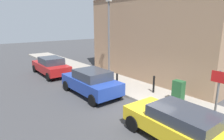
{
  "coord_description": "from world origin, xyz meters",
  "views": [
    {
      "loc": [
        -6.59,
        -5.87,
        4.16
      ],
      "look_at": [
        0.99,
        3.58,
        1.2
      ],
      "focal_mm": 30.53,
      "sensor_mm": 36.0,
      "label": 1
    }
  ],
  "objects_px": {
    "bollard_far_kerb": "(117,81)",
    "lamppost": "(109,36)",
    "street_sign": "(218,91)",
    "car_yellow": "(182,125)",
    "bollard_near_cabinet": "(154,84)",
    "car_blue": "(91,82)",
    "car_red": "(51,66)",
    "utility_cabinet": "(178,92)"
  },
  "relations": [
    {
      "from": "car_yellow",
      "to": "bollard_far_kerb",
      "type": "height_order",
      "value": "car_yellow"
    },
    {
      "from": "bollard_near_cabinet",
      "to": "street_sign",
      "type": "relative_size",
      "value": 0.45
    },
    {
      "from": "bollard_far_kerb",
      "to": "street_sign",
      "type": "bearing_deg",
      "value": -88.5
    },
    {
      "from": "car_yellow",
      "to": "lamppost",
      "type": "xyz_separation_m",
      "value": [
        3.02,
        8.06,
        2.6
      ]
    },
    {
      "from": "bollard_near_cabinet",
      "to": "lamppost",
      "type": "distance_m",
      "value": 5.06
    },
    {
      "from": "car_red",
      "to": "street_sign",
      "type": "relative_size",
      "value": 1.97
    },
    {
      "from": "car_yellow",
      "to": "car_red",
      "type": "distance_m",
      "value": 12.01
    },
    {
      "from": "car_yellow",
      "to": "car_blue",
      "type": "height_order",
      "value": "car_blue"
    },
    {
      "from": "lamppost",
      "to": "car_blue",
      "type": "bearing_deg",
      "value": -145.73
    },
    {
      "from": "utility_cabinet",
      "to": "street_sign",
      "type": "relative_size",
      "value": 0.5
    },
    {
      "from": "bollard_near_cabinet",
      "to": "lamppost",
      "type": "bearing_deg",
      "value": 89.76
    },
    {
      "from": "utility_cabinet",
      "to": "bollard_far_kerb",
      "type": "relative_size",
      "value": 1.11
    },
    {
      "from": "bollard_near_cabinet",
      "to": "street_sign",
      "type": "height_order",
      "value": "street_sign"
    },
    {
      "from": "bollard_near_cabinet",
      "to": "street_sign",
      "type": "distance_m",
      "value": 4.28
    },
    {
      "from": "street_sign",
      "to": "lamppost",
      "type": "height_order",
      "value": "lamppost"
    },
    {
      "from": "car_blue",
      "to": "lamppost",
      "type": "height_order",
      "value": "lamppost"
    },
    {
      "from": "bollard_far_kerb",
      "to": "lamppost",
      "type": "height_order",
      "value": "lamppost"
    },
    {
      "from": "utility_cabinet",
      "to": "lamppost",
      "type": "distance_m",
      "value": 6.58
    },
    {
      "from": "car_blue",
      "to": "bollard_near_cabinet",
      "type": "bearing_deg",
      "value": -129.89
    },
    {
      "from": "car_yellow",
      "to": "bollard_far_kerb",
      "type": "bearing_deg",
      "value": -15.38
    },
    {
      "from": "bollard_far_kerb",
      "to": "lamppost",
      "type": "bearing_deg",
      "value": 62.06
    },
    {
      "from": "car_blue",
      "to": "bollard_near_cabinet",
      "type": "height_order",
      "value": "car_blue"
    },
    {
      "from": "car_yellow",
      "to": "street_sign",
      "type": "distance_m",
      "value": 2.08
    },
    {
      "from": "utility_cabinet",
      "to": "street_sign",
      "type": "distance_m",
      "value": 2.73
    },
    {
      "from": "car_blue",
      "to": "bollard_near_cabinet",
      "type": "distance_m",
      "value": 3.72
    },
    {
      "from": "car_red",
      "to": "car_yellow",
      "type": "bearing_deg",
      "value": -178.91
    },
    {
      "from": "car_red",
      "to": "street_sign",
      "type": "distance_m",
      "value": 12.46
    },
    {
      "from": "car_yellow",
      "to": "utility_cabinet",
      "type": "height_order",
      "value": "car_yellow"
    },
    {
      "from": "car_red",
      "to": "lamppost",
      "type": "relative_size",
      "value": 0.79
    },
    {
      "from": "car_yellow",
      "to": "bollard_far_kerb",
      "type": "relative_size",
      "value": 4.25
    },
    {
      "from": "street_sign",
      "to": "lamppost",
      "type": "xyz_separation_m",
      "value": [
        1.2,
        8.34,
        1.64
      ]
    },
    {
      "from": "street_sign",
      "to": "bollard_near_cabinet",
      "type": "bearing_deg",
      "value": 73.56
    },
    {
      "from": "street_sign",
      "to": "lamppost",
      "type": "bearing_deg",
      "value": 81.82
    },
    {
      "from": "bollard_near_cabinet",
      "to": "street_sign",
      "type": "bearing_deg",
      "value": -106.44
    },
    {
      "from": "car_red",
      "to": "bollard_near_cabinet",
      "type": "distance_m",
      "value": 8.82
    },
    {
      "from": "car_yellow",
      "to": "utility_cabinet",
      "type": "distance_m",
      "value": 3.54
    },
    {
      "from": "car_red",
      "to": "utility_cabinet",
      "type": "bearing_deg",
      "value": -162.69
    },
    {
      "from": "car_red",
      "to": "street_sign",
      "type": "height_order",
      "value": "street_sign"
    },
    {
      "from": "car_blue",
      "to": "bollard_far_kerb",
      "type": "distance_m",
      "value": 1.64
    },
    {
      "from": "car_blue",
      "to": "lamppost",
      "type": "relative_size",
      "value": 0.72
    },
    {
      "from": "bollard_far_kerb",
      "to": "street_sign",
      "type": "height_order",
      "value": "street_sign"
    },
    {
      "from": "car_blue",
      "to": "lamppost",
      "type": "distance_m",
      "value": 4.3
    }
  ]
}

